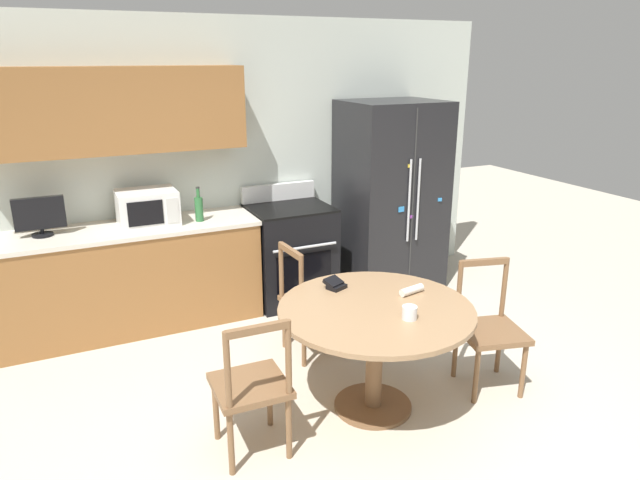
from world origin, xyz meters
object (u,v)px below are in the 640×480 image
counter_bottle (199,208)px  dining_chair_right (489,330)px  dining_chair_far (310,302)px  candle_glass (410,313)px  refrigerator (390,196)px  countertop_tv (40,215)px  dining_chair_left (251,387)px  oven_range (290,253)px  microwave (147,207)px  wallet (335,284)px

counter_bottle → dining_chair_right: size_ratio=0.33×
dining_chair_far → candle_glass: dining_chair_far is taller
refrigerator → countertop_tv: refrigerator is taller
dining_chair_right → countertop_tv: bearing=-22.6°
dining_chair_left → refrigerator: bearing=43.9°
dining_chair_far → dining_chair_left: size_ratio=1.00×
dining_chair_far → countertop_tv: bearing=-125.1°
countertop_tv → dining_chair_left: size_ratio=0.42×
refrigerator → oven_range: size_ratio=1.72×
countertop_tv → oven_range: bearing=-1.6°
microwave → wallet: 1.88m
counter_bottle → candle_glass: (0.75, -2.11, -0.24)m
wallet → counter_bottle: bearing=110.7°
dining_chair_far → candle_glass: bearing=5.0°
counter_bottle → countertop_tv: bearing=175.0°
candle_glass → wallet: bearing=107.1°
dining_chair_left → dining_chair_right: size_ratio=1.00×
dining_chair_left → wallet: (0.77, 0.47, 0.33)m
countertop_tv → dining_chair_left: 2.38m
oven_range → candle_glass: bearing=-92.8°
dining_chair_far → dining_chair_right: size_ratio=1.00×
oven_range → dining_chair_far: size_ratio=1.20×
wallet → dining_chair_far: bearing=87.0°
counter_bottle → candle_glass: counter_bottle is taller
dining_chair_left → dining_chair_right: 1.74m
oven_range → candle_glass: 2.18m
oven_range → dining_chair_right: oven_range is taller
countertop_tv → wallet: (1.79, -1.59, -0.30)m
refrigerator → microwave: 2.33m
counter_bottle → candle_glass: bearing=-70.4°
oven_range → dining_chair_left: bearing=-118.2°
oven_range → wallet: 1.59m
dining_chair_left → dining_chair_right: bearing=1.1°
refrigerator → oven_range: (-1.05, 0.07, -0.46)m
counter_bottle → wallet: counter_bottle is taller
refrigerator → candle_glass: size_ratio=20.19×
counter_bottle → candle_glass: size_ratio=3.26×
countertop_tv → dining_chair_left: countertop_tv is taller
oven_range → countertop_tv: bearing=178.4°
wallet → dining_chair_right: bearing=-26.8°
microwave → counter_bottle: 0.43m
countertop_tv → dining_chair_right: (2.75, -2.08, -0.63)m
dining_chair_far → candle_glass: size_ratio=9.82×
oven_range → dining_chair_right: size_ratio=1.20×
countertop_tv → counter_bottle: (1.23, -0.11, -0.05)m
counter_bottle → dining_chair_far: size_ratio=0.33×
oven_range → refrigerator: bearing=-3.8°
oven_range → dining_chair_left: (-1.07, -2.00, -0.03)m
oven_range → wallet: bearing=-101.0°
counter_bottle → dining_chair_left: 2.05m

